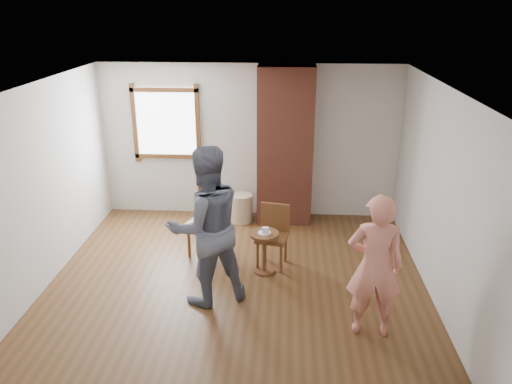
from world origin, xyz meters
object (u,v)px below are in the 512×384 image
Objects in this scene: dining_chair_right at (273,232)px; person_pink at (375,266)px; dining_chair_left at (209,217)px; man at (206,226)px; stoneware_crock at (241,208)px; side_table at (264,246)px.

dining_chair_right is 0.52× the size of person_pink.
dining_chair_left reaches higher than dining_chair_right.
dining_chair_right is 1.34m from man.
person_pink is (1.72, -2.94, 0.60)m from stoneware_crock.
man reaches higher than stoneware_crock.
side_table reaches higher than stoneware_crock.
side_table is (-0.11, -0.26, -0.09)m from dining_chair_right.
person_pink reaches higher than stoneware_crock.
dining_chair_left is 1.01m from side_table.
stoneware_crock is 3.46m from person_pink.
stoneware_crock is 0.47× the size of dining_chair_left.
man reaches higher than dining_chair_left.
dining_chair_left is 2.77m from person_pink.
dining_chair_right reaches higher than stoneware_crock.
side_table is 0.30× the size of man.
stoneware_crock is 0.55× the size of dining_chair_right.
dining_chair_right is at bearing 4.16° from dining_chair_left.
dining_chair_left is at bearing -110.35° from man.
dining_chair_left is (-0.37, -1.14, 0.33)m from stoneware_crock.
man is (-0.67, -0.70, 0.60)m from side_table.
dining_chair_right is 1.47× the size of side_table.
dining_chair_right is at bearing -68.00° from stoneware_crock.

